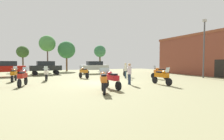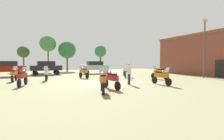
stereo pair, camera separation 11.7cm
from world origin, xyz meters
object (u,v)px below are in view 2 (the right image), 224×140
at_px(motorcycle_3, 23,77).
at_px(motorcycle_10, 14,74).
at_px(motorcycle_2, 102,80).
at_px(car_3, 95,66).
at_px(motorcycle_5, 46,73).
at_px(car_1, 46,67).
at_px(tree_3, 48,44).
at_px(motorcycle_7, 161,76).
at_px(person_2, 126,69).
at_px(tree_6, 23,52).
at_px(tree_5, 67,50).
at_px(motorcycle_9, 160,73).
at_px(car_2, 7,68).
at_px(tree_4, 100,51).
at_px(motorcycle_8, 84,72).
at_px(person_1, 129,72).
at_px(motorcycle_4, 127,71).
at_px(motorcycle_1, 111,79).
at_px(brick_building, 219,54).
at_px(lamp_post, 204,45).

bearing_deg(motorcycle_3, motorcycle_10, 117.02).
bearing_deg(motorcycle_2, car_3, 90.71).
xyz_separation_m(motorcycle_5, car_1, (0.24, 7.94, 0.45)).
bearing_deg(tree_3, motorcycle_7, -72.74).
height_order(car_3, person_2, car_3).
height_order(motorcycle_3, tree_6, tree_6).
relative_size(car_1, car_3, 1.03).
xyz_separation_m(car_3, tree_5, (-2.97, 9.37, 3.18)).
relative_size(motorcycle_9, person_2, 1.22).
bearing_deg(tree_5, car_2, -131.71).
distance_m(motorcycle_7, car_1, 17.47).
xyz_separation_m(car_1, tree_4, (11.46, 8.29, 3.02)).
distance_m(motorcycle_5, tree_3, 17.87).
distance_m(motorcycle_8, car_1, 8.26).
distance_m(motorcycle_3, tree_6, 21.27).
distance_m(motorcycle_5, person_1, 8.79).
height_order(motorcycle_4, tree_4, tree_4).
relative_size(motorcycle_3, person_2, 1.27).
height_order(motorcycle_4, car_1, car_1).
bearing_deg(car_2, motorcycle_5, -153.41).
distance_m(motorcycle_3, tree_4, 24.28).
bearing_deg(motorcycle_1, motorcycle_8, 82.46).
bearing_deg(motorcycle_4, tree_5, -68.13).
xyz_separation_m(brick_building, motorcycle_3, (-24.13, -0.54, -2.22)).
relative_size(brick_building, motorcycle_5, 8.30).
bearing_deg(tree_3, motorcycle_2, -85.77).
xyz_separation_m(motorcycle_4, motorcycle_9, (1.84, -4.03, 0.02)).
bearing_deg(tree_6, tree_4, -4.40).
distance_m(tree_3, tree_5, 3.85).
bearing_deg(brick_building, motorcycle_1, -165.94).
bearing_deg(motorcycle_7, motorcycle_2, 10.31).
distance_m(car_2, tree_6, 11.15).
xyz_separation_m(motorcycle_7, lamp_post, (8.28, 2.46, 3.08)).
bearing_deg(motorcycle_1, car_2, 113.71).
bearing_deg(lamp_post, person_2, 158.23).
xyz_separation_m(car_1, person_1, (5.94, -14.18, -0.13)).
height_order(motorcycle_2, motorcycle_8, motorcycle_2).
bearing_deg(tree_6, motorcycle_3, -85.84).
bearing_deg(motorcycle_4, brick_building, 171.34).
distance_m(motorcycle_5, motorcycle_9, 11.98).
relative_size(motorcycle_8, person_2, 1.24).
bearing_deg(motorcycle_8, car_2, 130.61).
bearing_deg(tree_4, motorcycle_10, -132.18).
relative_size(motorcycle_7, lamp_post, 0.33).
relative_size(motorcycle_5, car_1, 0.48).
bearing_deg(motorcycle_2, tree_3, 111.15).
relative_size(motorcycle_2, car_3, 0.50).
xyz_separation_m(car_3, person_1, (-1.42, -13.69, -0.13)).
bearing_deg(tree_3, lamp_post, -54.26).
height_order(motorcycle_4, car_2, car_2).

